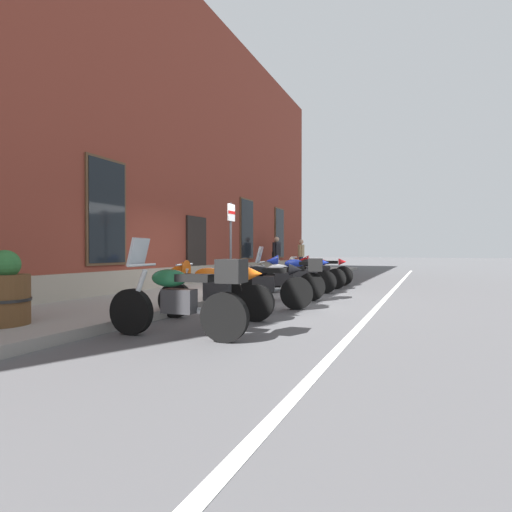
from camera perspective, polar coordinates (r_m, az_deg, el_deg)
The scene contains 15 objects.
ground_plane at distance 9.74m, azimuth -1.36°, elevation -6.19°, with size 140.00×140.00×0.00m, color #4C4C4F.
sidewalk at distance 10.40m, azimuth -8.29°, elevation -5.34°, with size 32.66×2.77×0.15m, color gray.
lane_stripe at distance 8.85m, azimuth 17.82°, elevation -6.89°, with size 32.66×0.12×0.01m, color silver.
brick_pub_facade at distance 14.08m, azimuth -25.97°, elevation 15.54°, with size 26.66×7.09×9.60m.
motorcycle_green_touring at distance 5.23m, azimuth -10.71°, elevation -5.93°, with size 0.64×2.06×1.35m.
motorcycle_orange_sport at distance 6.66m, azimuth -6.84°, elevation -4.57°, with size 0.66×2.07×1.02m.
motorcycle_black_sport at distance 7.79m, azimuth 0.18°, elevation -3.79°, with size 0.84×2.02×1.02m.
motorcycle_silver_touring at distance 9.22m, azimuth 4.60°, elevation -3.22°, with size 0.79×2.01×1.29m.
motorcycle_blue_sport at distance 10.81m, azimuth 5.71°, elevation -2.42°, with size 0.88×2.07×1.08m.
motorcycle_black_naked at distance 12.28m, azimuth 8.19°, elevation -2.48°, with size 0.62×2.12×1.00m.
motorcycle_red_sport at distance 13.49m, azimuth 9.49°, elevation -1.89°, with size 0.63×2.06×1.03m.
pedestrian_dark_jacket at distance 17.07m, azimuth 3.06°, elevation 0.41°, with size 0.66×0.25×1.67m.
pedestrian_tan_coat at distance 17.69m, azimuth 6.70°, elevation 0.21°, with size 0.59×0.22×1.56m.
parking_sign at distance 10.04m, azimuth -3.74°, elevation 3.33°, with size 0.36×0.07×2.27m.
barrel_planter at distance 6.33m, azimuth -33.16°, elevation -4.65°, with size 0.65×0.65×1.03m.
Camera 1 is at (-8.72, -4.18, 1.16)m, focal length 27.02 mm.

